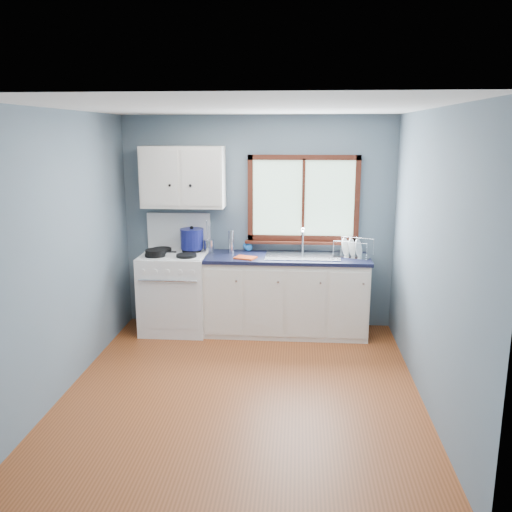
# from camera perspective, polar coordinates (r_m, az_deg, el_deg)

# --- Properties ---
(floor) EXTENTS (3.20, 3.60, 0.02)m
(floor) POSITION_cam_1_polar(r_m,az_deg,el_deg) (5.13, -1.40, -13.91)
(floor) COLOR #944820
(floor) RESTS_ON ground
(ceiling) EXTENTS (3.20, 3.60, 0.02)m
(ceiling) POSITION_cam_1_polar(r_m,az_deg,el_deg) (4.58, -1.57, 15.49)
(ceiling) COLOR white
(ceiling) RESTS_ON wall_back
(wall_back) EXTENTS (3.20, 0.02, 2.50)m
(wall_back) POSITION_cam_1_polar(r_m,az_deg,el_deg) (6.46, 0.20, 3.53)
(wall_back) COLOR slate
(wall_back) RESTS_ON ground
(wall_front) EXTENTS (3.20, 0.02, 2.50)m
(wall_front) POSITION_cam_1_polar(r_m,az_deg,el_deg) (2.98, -5.16, -7.88)
(wall_front) COLOR slate
(wall_front) RESTS_ON ground
(wall_left) EXTENTS (0.02, 3.60, 2.50)m
(wall_left) POSITION_cam_1_polar(r_m,az_deg,el_deg) (5.12, -19.71, 0.27)
(wall_left) COLOR slate
(wall_left) RESTS_ON ground
(wall_right) EXTENTS (0.02, 3.60, 2.50)m
(wall_right) POSITION_cam_1_polar(r_m,az_deg,el_deg) (4.80, 17.99, -0.40)
(wall_right) COLOR slate
(wall_right) RESTS_ON ground
(gas_range) EXTENTS (0.76, 0.69, 1.36)m
(gas_range) POSITION_cam_1_polar(r_m,az_deg,el_deg) (6.45, -8.50, -3.53)
(gas_range) COLOR white
(gas_range) RESTS_ON floor
(base_cabinets) EXTENTS (1.85, 0.60, 0.88)m
(base_cabinets) POSITION_cam_1_polar(r_m,az_deg,el_deg) (6.33, 3.19, -4.51)
(base_cabinets) COLOR white
(base_cabinets) RESTS_ON floor
(countertop) EXTENTS (1.89, 0.64, 0.04)m
(countertop) POSITION_cam_1_polar(r_m,az_deg,el_deg) (6.20, 3.24, -0.19)
(countertop) COLOR black
(countertop) RESTS_ON base_cabinets
(sink) EXTENTS (0.84, 0.46, 0.44)m
(sink) POSITION_cam_1_polar(r_m,az_deg,el_deg) (6.21, 4.90, -0.58)
(sink) COLOR silver
(sink) RESTS_ON countertop
(window) EXTENTS (1.36, 0.10, 1.03)m
(window) POSITION_cam_1_polar(r_m,az_deg,el_deg) (6.38, 5.00, 5.40)
(window) COLOR #9EC6A8
(window) RESTS_ON wall_back
(upper_cabinets) EXTENTS (0.95, 0.35, 0.70)m
(upper_cabinets) POSITION_cam_1_polar(r_m,az_deg,el_deg) (6.34, -7.69, 8.24)
(upper_cabinets) COLOR white
(upper_cabinets) RESTS_ON wall_back
(skillet) EXTENTS (0.35, 0.24, 0.05)m
(skillet) POSITION_cam_1_polar(r_m,az_deg,el_deg) (6.23, -10.48, 0.46)
(skillet) COLOR black
(skillet) RESTS_ON gas_range
(stockpot) EXTENTS (0.33, 0.33, 0.27)m
(stockpot) POSITION_cam_1_polar(r_m,az_deg,el_deg) (6.41, -6.76, 1.83)
(stockpot) COLOR navy
(stockpot) RESTS_ON gas_range
(utensil_crock) EXTENTS (0.15, 0.15, 0.38)m
(utensil_crock) POSITION_cam_1_polar(r_m,az_deg,el_deg) (6.38, -4.96, 1.07)
(utensil_crock) COLOR silver
(utensil_crock) RESTS_ON countertop
(thermos) EXTENTS (0.07, 0.07, 0.27)m
(thermos) POSITION_cam_1_polar(r_m,az_deg,el_deg) (6.32, -2.64, 1.52)
(thermos) COLOR silver
(thermos) RESTS_ON countertop
(soap_bottle) EXTENTS (0.12, 0.12, 0.24)m
(soap_bottle) POSITION_cam_1_polar(r_m,az_deg,el_deg) (6.41, -0.73, 1.53)
(soap_bottle) COLOR blue
(soap_bottle) RESTS_ON countertop
(dish_towel) EXTENTS (0.27, 0.23, 0.02)m
(dish_towel) POSITION_cam_1_polar(r_m,az_deg,el_deg) (6.07, -1.12, -0.18)
(dish_towel) COLOR #C84117
(dish_towel) RESTS_ON countertop
(dish_rack) EXTENTS (0.49, 0.44, 0.21)m
(dish_rack) POSITION_cam_1_polar(r_m,az_deg,el_deg) (6.25, 10.14, 0.44)
(dish_rack) COLOR silver
(dish_rack) RESTS_ON countertop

